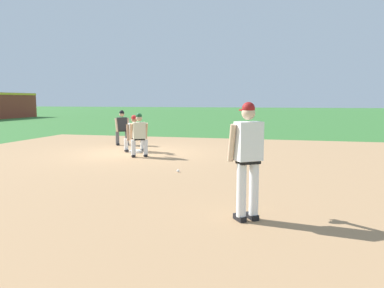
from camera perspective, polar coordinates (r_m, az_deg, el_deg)
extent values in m
plane|color=#336B2D|center=(13.59, -8.58, -1.31)|extent=(160.00, 160.00, 0.00)
cube|color=#A87F56|center=(9.71, -3.43, -4.46)|extent=(18.00, 18.00, 0.01)
cube|color=white|center=(13.59, -8.58, -1.12)|extent=(0.38, 0.38, 0.09)
sphere|color=white|center=(9.84, -2.14, -4.11)|extent=(0.07, 0.07, 0.07)
cube|color=black|center=(6.04, 7.28, -11.11)|extent=(0.28, 0.24, 0.09)
cylinder|color=white|center=(5.88, 7.54, -6.99)|extent=(0.15, 0.15, 0.84)
cube|color=black|center=(6.14, 9.13, -10.83)|extent=(0.28, 0.24, 0.09)
cylinder|color=white|center=(5.99, 9.40, -6.78)|extent=(0.15, 0.15, 0.84)
cube|color=black|center=(5.85, 8.55, -2.69)|extent=(0.36, 0.39, 0.06)
cube|color=white|center=(5.80, 8.61, 0.43)|extent=(0.43, 0.47, 0.60)
sphere|color=#DBB28E|center=(5.79, 8.59, 4.68)|extent=(0.21, 0.21, 0.21)
sphere|color=maroon|center=(5.79, 8.60, 5.37)|extent=(0.20, 0.20, 0.20)
cube|color=maroon|center=(5.87, 8.16, 5.15)|extent=(0.19, 0.20, 0.02)
cylinder|color=#DBB28E|center=(5.75, 6.07, 0.16)|extent=(0.21, 0.18, 0.59)
cylinder|color=#DBB28E|center=(6.17, 9.29, 1.67)|extent=(0.48, 0.37, 0.41)
ellipsoid|color=brown|center=(6.26, 8.88, 0.21)|extent=(0.36, 0.33, 0.34)
cube|color=black|center=(13.93, -7.52, -0.92)|extent=(0.28, 0.24, 0.09)
cylinder|color=white|center=(13.94, -7.57, 0.06)|extent=(0.15, 0.15, 0.40)
cube|color=black|center=(13.81, -9.95, -1.03)|extent=(0.28, 0.24, 0.09)
cylinder|color=white|center=(13.81, -10.00, -0.04)|extent=(0.15, 0.15, 0.40)
cube|color=black|center=(13.85, -8.80, 0.92)|extent=(0.36, 0.39, 0.06)
cube|color=white|center=(13.82, -8.82, 2.07)|extent=(0.42, 0.47, 0.52)
sphere|color=#9E7051|center=(13.78, -8.83, 3.68)|extent=(0.21, 0.21, 0.21)
sphere|color=maroon|center=(13.77, -8.83, 3.97)|extent=(0.20, 0.20, 0.20)
cube|color=maroon|center=(13.69, -8.76, 3.85)|extent=(0.19, 0.20, 0.02)
cylinder|color=#9E7051|center=(13.46, -7.42, 2.59)|extent=(0.53, 0.41, 0.24)
cylinder|color=#9E7051|center=(13.68, -9.75, 1.75)|extent=(0.25, 0.21, 0.58)
ellipsoid|color=brown|center=(13.26, -7.20, 2.20)|extent=(0.29, 0.29, 0.35)
cube|color=black|center=(12.52, -8.92, -1.80)|extent=(0.28, 0.22, 0.09)
cylinder|color=white|center=(12.44, -8.92, -0.53)|extent=(0.15, 0.15, 0.50)
cube|color=black|center=(12.57, -7.10, -1.74)|extent=(0.28, 0.22, 0.09)
cylinder|color=white|center=(12.49, -7.10, -0.47)|extent=(0.15, 0.15, 0.50)
cube|color=black|center=(12.43, -8.03, 0.73)|extent=(0.34, 0.39, 0.06)
cube|color=beige|center=(12.40, -8.05, 2.06)|extent=(0.40, 0.47, 0.54)
sphere|color=tan|center=(12.40, -8.09, 3.91)|extent=(0.21, 0.21, 0.21)
sphere|color=#194C28|center=(12.40, -8.10, 4.24)|extent=(0.20, 0.20, 0.20)
cube|color=#194C28|center=(12.49, -8.15, 4.14)|extent=(0.18, 0.20, 0.02)
cylinder|color=tan|center=(12.52, -9.27, 1.94)|extent=(0.33, 0.24, 0.56)
cylinder|color=tan|center=(12.59, -7.00, 2.00)|extent=(0.33, 0.24, 0.56)
cube|color=black|center=(15.99, -9.84, 0.03)|extent=(0.28, 0.24, 0.09)
cylinder|color=#515154|center=(16.00, -9.89, 1.06)|extent=(0.15, 0.15, 0.50)
cube|color=black|center=(15.91, -11.25, -0.03)|extent=(0.28, 0.24, 0.09)
cylinder|color=#515154|center=(15.92, -11.30, 1.00)|extent=(0.15, 0.15, 0.50)
cube|color=black|center=(15.93, -10.61, 2.00)|extent=(0.36, 0.39, 0.06)
cube|color=#232326|center=(15.91, -10.63, 3.04)|extent=(0.43, 0.47, 0.54)
sphere|color=tan|center=(15.87, -10.65, 4.48)|extent=(0.21, 0.21, 0.21)
sphere|color=black|center=(15.87, -10.66, 4.73)|extent=(0.20, 0.20, 0.20)
cube|color=black|center=(15.78, -10.60, 4.63)|extent=(0.19, 0.20, 0.02)
cylinder|color=tan|center=(15.82, -9.64, 2.92)|extent=(0.32, 0.26, 0.56)
cylinder|color=tan|center=(15.73, -11.43, 2.86)|extent=(0.32, 0.26, 0.56)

